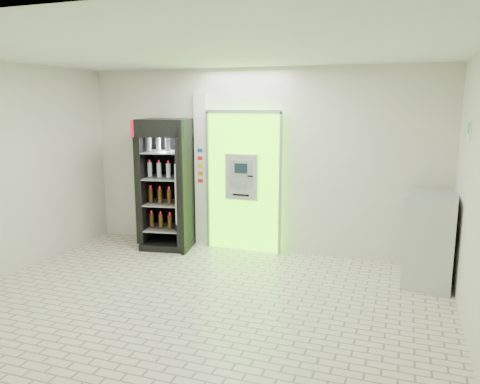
% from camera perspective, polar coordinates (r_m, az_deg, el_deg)
% --- Properties ---
extents(ground, '(6.00, 6.00, 0.00)m').
position_cam_1_polar(ground, '(5.84, -5.54, -13.93)').
color(ground, beige).
rests_on(ground, ground).
extents(room_shell, '(6.00, 6.00, 6.00)m').
position_cam_1_polar(room_shell, '(5.34, -5.90, 4.32)').
color(room_shell, beige).
rests_on(room_shell, ground).
extents(atm_assembly, '(1.30, 0.24, 2.33)m').
position_cam_1_polar(atm_assembly, '(7.73, 0.50, 1.38)').
color(atm_assembly, '#53F706').
rests_on(atm_assembly, ground).
extents(pillar, '(0.22, 0.11, 2.60)m').
position_cam_1_polar(pillar, '(8.02, -4.70, 2.63)').
color(pillar, silver).
rests_on(pillar, ground).
extents(beverage_cooler, '(0.93, 0.88, 2.18)m').
position_cam_1_polar(beverage_cooler, '(8.00, -8.79, 0.67)').
color(beverage_cooler, black).
rests_on(beverage_cooler, ground).
extents(steel_cabinet, '(0.72, 0.99, 1.23)m').
position_cam_1_polar(steel_cabinet, '(6.90, 22.20, -5.32)').
color(steel_cabinet, '#B5B9BE').
rests_on(steel_cabinet, ground).
extents(exit_sign, '(0.02, 0.22, 0.26)m').
position_cam_1_polar(exit_sign, '(6.24, 26.18, 6.80)').
color(exit_sign, white).
rests_on(exit_sign, room_shell).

